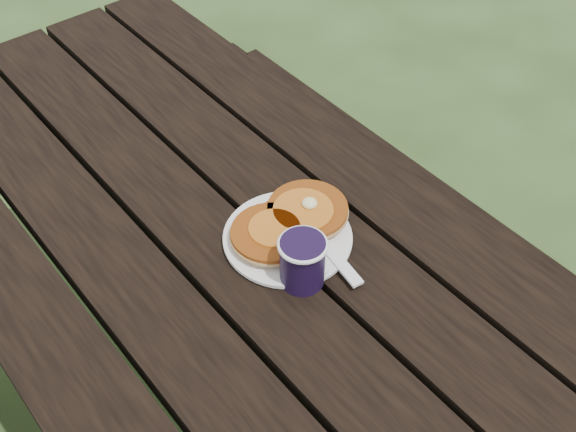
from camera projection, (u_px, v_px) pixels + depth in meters
picnic_table at (260, 403)px, 1.41m from camera, size 1.36×1.80×0.75m
plate at (288, 238)px, 1.19m from camera, size 0.27×0.27×0.01m
pancake_stack at (291, 222)px, 1.19m from camera, size 0.22×0.14×0.04m
knife at (327, 248)px, 1.17m from camera, size 0.05×0.18×0.00m
fork at (297, 258)px, 1.15m from camera, size 0.07×0.16×0.01m
coffee_cup at (302, 259)px, 1.10m from camera, size 0.08×0.08×0.09m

